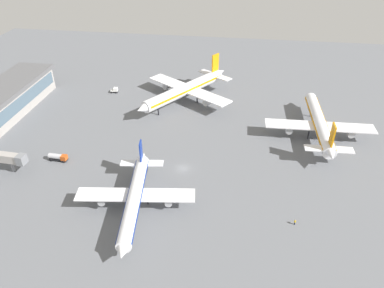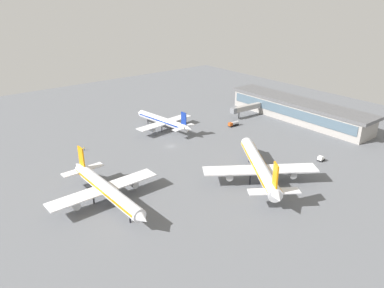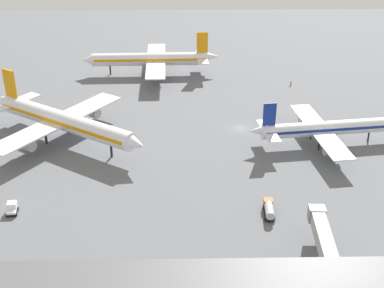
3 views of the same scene
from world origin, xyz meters
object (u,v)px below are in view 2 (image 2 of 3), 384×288
at_px(baggage_tug, 321,158).
at_px(ground_crew_worker, 84,149).
at_px(fuel_truck, 234,124).
at_px(airplane_taxiing, 259,166).
at_px(airplane_distant, 163,121).
at_px(airplane_at_gate, 106,189).

xyz_separation_m(baggage_tug, ground_crew_worker, (73.11, 74.23, -0.31)).
bearing_deg(fuel_truck, ground_crew_worker, -10.40).
xyz_separation_m(airplane_taxiing, baggage_tug, (-4.70, -33.70, -4.77)).
xyz_separation_m(airplane_distant, baggage_tug, (-73.58, -30.53, -3.45)).
relative_size(airplane_at_gate, baggage_tug, 14.29).
height_order(airplane_taxiing, ground_crew_worker, airplane_taxiing).
bearing_deg(ground_crew_worker, airplane_distant, -2.00).
distance_m(airplane_at_gate, fuel_truck, 92.75).
height_order(baggage_tug, ground_crew_worker, baggage_tug).
bearing_deg(ground_crew_worker, baggage_tug, -47.19).
relative_size(airplane_distant, ground_crew_worker, 24.94).
bearing_deg(airplane_taxiing, airplane_distant, 31.56).
relative_size(airplane_at_gate, airplane_taxiing, 1.05).
bearing_deg(airplane_distant, baggage_tug, -164.75).
distance_m(airplane_distant, ground_crew_worker, 43.86).
relative_size(fuel_truck, ground_crew_worker, 3.83).
relative_size(airplane_taxiing, fuel_truck, 7.28).
height_order(airplane_taxiing, airplane_distant, airplane_taxiing).
relative_size(airplane_distant, fuel_truck, 6.51).
distance_m(airplane_at_gate, baggage_tug, 90.16).
bearing_deg(airplane_taxiing, fuel_truck, -1.25).
distance_m(airplane_at_gate, airplane_distant, 73.70).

